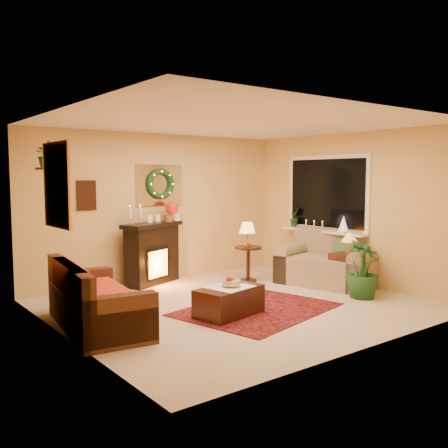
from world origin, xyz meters
TOP-DOWN VIEW (x-y plane):
  - floor at (0.00, 0.00)m, footprint 5.00×5.00m
  - ceiling at (0.00, 0.00)m, footprint 5.00×5.00m
  - wall_back at (0.00, 2.25)m, footprint 5.00×5.00m
  - wall_front at (0.00, -2.25)m, footprint 5.00×5.00m
  - wall_left at (-2.50, 0.00)m, footprint 4.50×4.50m
  - wall_right at (2.50, 0.00)m, footprint 4.50×4.50m
  - area_rug at (0.05, -0.35)m, footprint 2.43×2.03m
  - sofa at (-2.04, 0.22)m, footprint 1.08×1.99m
  - red_throw at (-2.05, 0.40)m, footprint 0.78×1.26m
  - fireplace at (-0.27, 2.04)m, footprint 1.13×0.72m
  - poinsettia at (0.11, 2.00)m, footprint 0.23×0.23m
  - mantel_candle_a at (-0.71, 1.99)m, footprint 0.06×0.06m
  - mantel_candle_b at (-0.51, 2.01)m, footprint 0.06×0.06m
  - mantel_mirror at (0.00, 2.23)m, footprint 0.92×0.02m
  - wreath at (0.00, 2.19)m, footprint 0.55×0.11m
  - wall_art at (-1.35, 2.23)m, footprint 0.32×0.03m
  - gold_mirror at (-2.48, 0.30)m, footprint 0.03×0.84m
  - hanging_plant at (-2.34, 1.05)m, footprint 0.33×0.28m
  - loveseat at (2.06, 0.14)m, footprint 1.32×1.79m
  - window_frame at (2.48, 0.55)m, footprint 0.03×1.86m
  - window_glass at (2.47, 0.55)m, footprint 0.02×1.70m
  - window_sill at (2.38, 0.55)m, footprint 0.22×1.86m
  - mini_tree at (2.40, 0.09)m, footprint 0.18×0.18m
  - sill_plant at (2.39, 1.26)m, footprint 0.26×0.21m
  - side_table_round at (1.17, 1.18)m, footprint 0.63×0.63m
  - lamp_cream at (1.16, 1.20)m, footprint 0.29×0.29m
  - end_table_square at (2.07, -0.31)m, footprint 0.51×0.51m
  - lamp_tiffany at (2.06, -0.31)m, footprint 0.27×0.27m
  - coffee_table at (-0.45, -0.36)m, footprint 1.01×0.69m
  - fruit_bowl at (-0.43, -0.37)m, footprint 0.26×0.26m
  - floor_palm at (1.76, -0.82)m, footprint 1.75×1.75m

SIDE VIEW (x-z plane):
  - floor at x=0.00m, z-range 0.00..0.00m
  - area_rug at x=0.05m, z-range 0.00..0.01m
  - coffee_table at x=-0.45m, z-range 0.02..0.40m
  - end_table_square at x=2.07m, z-range -0.03..0.57m
  - side_table_round at x=1.17m, z-range 0.02..0.63m
  - loveseat at x=2.06m, z-range -0.05..0.89m
  - sofa at x=-2.04m, z-range 0.02..0.84m
  - floor_palm at x=1.76m, z-range -0.88..1.78m
  - fruit_bowl at x=-0.43m, z-range 0.42..0.48m
  - red_throw at x=-2.05m, z-range 0.45..0.46m
  - fireplace at x=-0.27m, z-range 0.05..1.05m
  - lamp_tiffany at x=2.06m, z-range 0.55..0.94m
  - window_sill at x=2.38m, z-range 0.85..0.89m
  - lamp_cream at x=1.16m, z-range 0.66..1.10m
  - mini_tree at x=2.40m, z-range 0.90..1.18m
  - sill_plant at x=2.39m, z-range 0.85..1.32m
  - mantel_candle_a at x=-0.71m, z-range 1.17..1.35m
  - mantel_candle_b at x=-0.51m, z-range 1.16..1.36m
  - wall_back at x=0.00m, z-range 1.30..1.30m
  - wall_front at x=0.00m, z-range 1.30..1.30m
  - wall_left at x=-2.50m, z-range 1.30..1.30m
  - wall_right at x=2.50m, z-range 1.30..1.30m
  - poinsettia at x=0.11m, z-range 1.19..1.41m
  - wall_art at x=-1.35m, z-range 1.31..1.79m
  - window_frame at x=2.48m, z-range 0.87..2.23m
  - window_glass at x=2.47m, z-range 0.94..2.16m
  - mantel_mirror at x=0.00m, z-range 1.34..2.06m
  - wreath at x=0.00m, z-range 1.44..2.00m
  - gold_mirror at x=-2.48m, z-range 1.25..2.25m
  - hanging_plant at x=-2.34m, z-range 1.79..2.15m
  - ceiling at x=0.00m, z-range 2.60..2.60m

